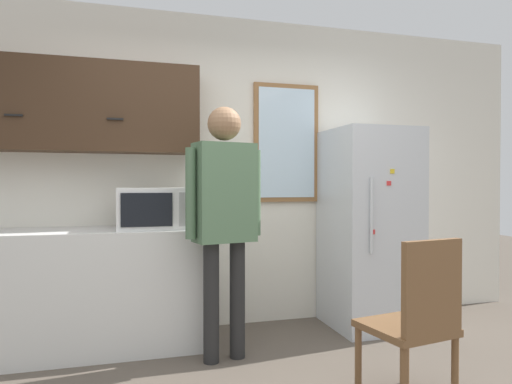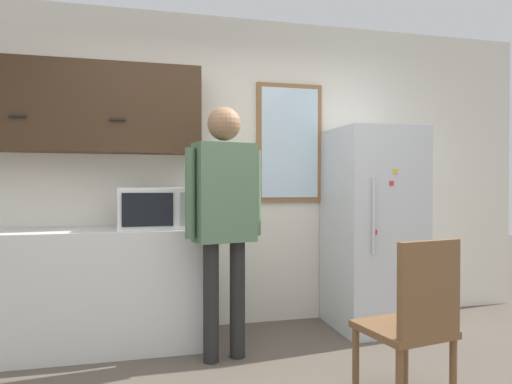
{
  "view_description": "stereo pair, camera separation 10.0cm",
  "coord_description": "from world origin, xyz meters",
  "px_view_note": "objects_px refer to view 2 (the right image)",
  "views": [
    {
      "loc": [
        -0.78,
        -2.13,
        1.24
      ],
      "look_at": [
        0.1,
        0.98,
        1.18
      ],
      "focal_mm": 32.0,
      "sensor_mm": 36.0,
      "label": 1
    },
    {
      "loc": [
        -0.68,
        -2.16,
        1.24
      ],
      "look_at": [
        0.1,
        0.98,
        1.18
      ],
      "focal_mm": 32.0,
      "sensor_mm": 36.0,
      "label": 2
    }
  ],
  "objects_px": {
    "person": "(224,205)",
    "refrigerator": "(372,228)",
    "microwave": "(154,208)",
    "chair": "(414,318)"
  },
  "relations": [
    {
      "from": "person",
      "to": "refrigerator",
      "type": "xyz_separation_m",
      "value": [
        1.38,
        0.42,
        -0.24
      ]
    },
    {
      "from": "microwave",
      "to": "refrigerator",
      "type": "height_order",
      "value": "refrigerator"
    },
    {
      "from": "microwave",
      "to": "person",
      "type": "xyz_separation_m",
      "value": [
        0.48,
        -0.39,
        0.04
      ]
    },
    {
      "from": "chair",
      "to": "microwave",
      "type": "bearing_deg",
      "value": -55.41
    },
    {
      "from": "person",
      "to": "chair",
      "type": "height_order",
      "value": "person"
    },
    {
      "from": "person",
      "to": "chair",
      "type": "xyz_separation_m",
      "value": [
        0.87,
        -0.98,
        -0.58
      ]
    },
    {
      "from": "person",
      "to": "refrigerator",
      "type": "height_order",
      "value": "person"
    },
    {
      "from": "microwave",
      "to": "refrigerator",
      "type": "xyz_separation_m",
      "value": [
        1.85,
        0.03,
        -0.2
      ]
    },
    {
      "from": "microwave",
      "to": "person",
      "type": "height_order",
      "value": "person"
    },
    {
      "from": "refrigerator",
      "to": "chair",
      "type": "height_order",
      "value": "refrigerator"
    }
  ]
}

